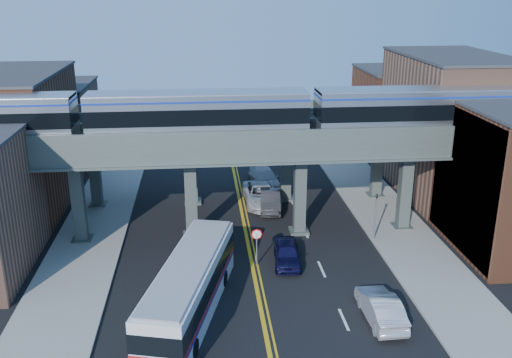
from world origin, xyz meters
TOP-DOWN VIEW (x-y plane):
  - ground at (0.00, 0.00)m, footprint 120.00×120.00m
  - sidewalk_west at (-11.50, 10.00)m, footprint 5.00×70.00m
  - sidewalk_east at (11.50, 10.00)m, footprint 5.00×70.00m
  - building_west_b at (-18.50, 16.00)m, footprint 8.00×14.00m
  - building_west_c at (-18.50, 29.00)m, footprint 8.00×10.00m
  - building_east_b at (18.50, 16.00)m, footprint 8.00×14.00m
  - building_east_c at (18.50, 29.00)m, footprint 8.00×10.00m
  - mural_panel at (14.55, 4.00)m, footprint 0.10×9.50m
  - elevated_viaduct_near at (0.00, 8.00)m, footprint 52.00×3.60m
  - elevated_viaduct_far at (0.00, 15.00)m, footprint 52.00×3.60m
  - transit_train at (-3.27, 8.00)m, footprint 47.05×2.95m
  - stop_sign at (0.30, 3.00)m, footprint 0.76×0.09m
  - traffic_signal at (9.20, 6.00)m, footprint 0.15×0.18m
  - transit_bus at (-4.03, -2.52)m, footprint 5.63×12.43m
  - car_lane_a at (2.36, 3.08)m, footprint 2.14×4.46m
  - car_lane_b at (2.41, 12.76)m, footprint 2.11×4.83m
  - car_lane_c at (1.80, 14.18)m, footprint 3.02×6.17m
  - car_lane_d at (2.53, 18.47)m, footprint 2.97×5.95m
  - car_parked_curb at (6.50, -4.20)m, footprint 1.78×4.83m

SIDE VIEW (x-z plane):
  - ground at x=0.00m, z-range 0.00..0.00m
  - sidewalk_west at x=-11.50m, z-range 0.00..0.16m
  - sidewalk_east at x=11.50m, z-range 0.00..0.16m
  - car_lane_a at x=2.36m, z-range 0.00..1.47m
  - car_lane_b at x=2.41m, z-range 0.00..1.54m
  - car_parked_curb at x=6.50m, z-range 0.00..1.58m
  - car_lane_d at x=2.53m, z-range 0.00..1.66m
  - car_lane_c at x=1.80m, z-range 0.00..1.69m
  - transit_bus at x=-4.03m, z-range 0.04..3.17m
  - stop_sign at x=0.30m, z-range 0.44..3.07m
  - traffic_signal at x=9.20m, z-range 0.25..4.35m
  - building_west_c at x=-18.50m, z-range 0.00..8.00m
  - building_east_c at x=18.50m, z-range 0.00..9.00m
  - mural_panel at x=14.55m, z-range 0.00..9.50m
  - building_west_b at x=-18.50m, z-range 0.00..11.00m
  - building_east_b at x=18.50m, z-range 0.00..12.00m
  - elevated_viaduct_near at x=0.00m, z-range 2.77..10.17m
  - elevated_viaduct_far at x=0.00m, z-range 2.77..10.17m
  - transit_train at x=-3.27m, z-range 7.54..10.98m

